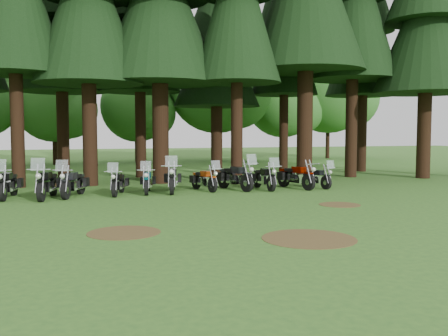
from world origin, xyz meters
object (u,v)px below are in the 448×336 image
at_px(motorcycle_3, 118,184).
at_px(motorcycle_9, 296,177).
at_px(motorcycle_2, 73,184).
at_px(motorcycle_7, 235,178).
at_px(motorcycle_6, 204,180).
at_px(motorcycle_10, 316,178).
at_px(motorcycle_0, 8,185).
at_px(motorcycle_1, 47,185).
at_px(motorcycle_4, 147,182).
at_px(motorcycle_8, 264,178).
at_px(motorcycle_5, 172,180).

bearing_deg(motorcycle_3, motorcycle_9, 15.34).
xyz_separation_m(motorcycle_2, motorcycle_7, (6.59, 0.25, 0.03)).
relative_size(motorcycle_6, motorcycle_10, 1.05).
height_order(motorcycle_0, motorcycle_10, motorcycle_0).
xyz_separation_m(motorcycle_1, motorcycle_7, (7.51, 0.51, 0.00)).
bearing_deg(motorcycle_7, motorcycle_4, 163.57).
xyz_separation_m(motorcycle_0, motorcycle_7, (8.89, -0.01, 0.02)).
bearing_deg(motorcycle_2, motorcycle_6, 25.35).
height_order(motorcycle_2, motorcycle_6, motorcycle_2).
relative_size(motorcycle_8, motorcycle_10, 1.12).
relative_size(motorcycle_0, motorcycle_4, 1.12).
height_order(motorcycle_5, motorcycle_10, motorcycle_5).
xyz_separation_m(motorcycle_3, motorcycle_10, (8.55, -0.18, -0.02)).
xyz_separation_m(motorcycle_1, motorcycle_5, (4.80, 0.51, -0.01)).
xyz_separation_m(motorcycle_2, motorcycle_10, (10.24, -0.09, -0.07)).
bearing_deg(motorcycle_0, motorcycle_4, 8.24).
distance_m(motorcycle_7, motorcycle_9, 2.70).
bearing_deg(motorcycle_3, motorcycle_7, 18.35).
bearing_deg(motorcycle_10, motorcycle_3, 166.98).
height_order(motorcycle_1, motorcycle_7, motorcycle_7).
height_order(motorcycle_2, motorcycle_7, motorcycle_7).
bearing_deg(motorcycle_10, motorcycle_7, 162.87).
relative_size(motorcycle_1, motorcycle_7, 1.01).
bearing_deg(motorcycle_8, motorcycle_1, -178.35).
bearing_deg(motorcycle_3, motorcycle_5, 20.70).
bearing_deg(motorcycle_4, motorcycle_1, -160.03).
bearing_deg(motorcycle_9, motorcycle_4, 162.97).
relative_size(motorcycle_1, motorcycle_9, 1.07).
relative_size(motorcycle_1, motorcycle_6, 1.19).
height_order(motorcycle_2, motorcycle_10, motorcycle_2).
bearing_deg(motorcycle_2, motorcycle_1, -143.07).
bearing_deg(motorcycle_8, motorcycle_2, 179.95).
relative_size(motorcycle_1, motorcycle_8, 1.11).
xyz_separation_m(motorcycle_8, motorcycle_9, (1.44, -0.08, 0.02)).
relative_size(motorcycle_1, motorcycle_4, 1.16).
bearing_deg(motorcycle_3, motorcycle_1, -155.97).
bearing_deg(motorcycle_7, motorcycle_3, 166.01).
bearing_deg(motorcycle_0, motorcycle_10, 6.34).
height_order(motorcycle_8, motorcycle_9, motorcycle_8).
distance_m(motorcycle_3, motorcycle_5, 2.20).
relative_size(motorcycle_3, motorcycle_4, 0.97).
bearing_deg(motorcycle_9, motorcycle_8, 162.84).
xyz_separation_m(motorcycle_3, motorcycle_4, (1.17, 0.20, 0.01)).
xyz_separation_m(motorcycle_3, motorcycle_5, (2.19, 0.16, 0.07)).
relative_size(motorcycle_2, motorcycle_3, 1.09).
bearing_deg(motorcycle_9, motorcycle_3, 164.94).
height_order(motorcycle_5, motorcycle_6, motorcycle_5).
bearing_deg(motorcycle_9, motorcycle_5, 162.76).
xyz_separation_m(motorcycle_0, motorcycle_10, (12.54, -0.34, -0.09)).
xyz_separation_m(motorcycle_5, motorcycle_9, (5.39, -0.31, -0.03)).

